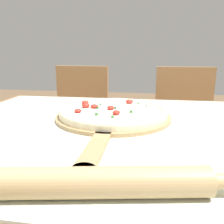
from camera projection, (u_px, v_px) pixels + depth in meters
The scene contains 7 objects.
dining_table at pixel (117, 158), 0.78m from camera, with size 1.25×0.98×0.74m.
towel_cloth at pixel (117, 127), 0.75m from camera, with size 1.17×0.90×0.00m.
pizza_peel at pixel (112, 118), 0.82m from camera, with size 0.40×0.63×0.01m.
pizza at pixel (113, 111), 0.84m from camera, with size 0.38×0.38×0.04m.
rolling_pin at pixel (90, 182), 0.38m from camera, with size 0.48×0.12×0.05m.
chair_left at pixel (79, 120), 1.68m from camera, with size 0.42×0.42×0.88m.
chair_right at pixel (184, 125), 1.57m from camera, with size 0.40×0.40×0.88m.
Camera 1 is at (0.09, -0.71, 0.98)m, focal length 38.00 mm.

